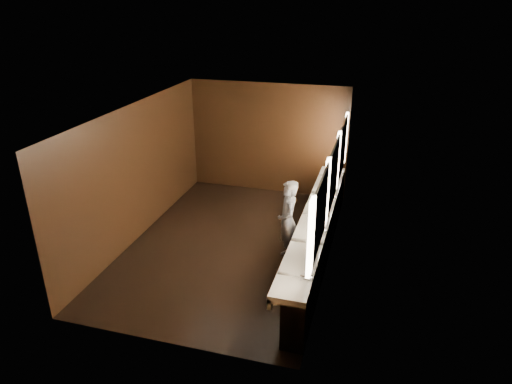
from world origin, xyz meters
TOP-DOWN VIEW (x-y plane):
  - floor at (0.00, 0.00)m, footprint 6.00×6.00m
  - ceiling at (0.00, 0.00)m, footprint 4.00×6.00m
  - wall_back at (0.00, 3.00)m, footprint 4.00×0.02m
  - wall_front at (0.00, -3.00)m, footprint 4.00×0.02m
  - wall_left at (-2.00, 0.00)m, footprint 0.02×6.00m
  - wall_right at (2.00, 0.00)m, footprint 0.02×6.00m
  - sink_counter at (1.79, 0.00)m, footprint 0.55×5.40m
  - mirror_band at (1.98, -0.00)m, footprint 0.06×5.03m
  - person at (1.21, -0.20)m, footprint 0.57×0.69m
  - trash_bin at (1.58, -1.37)m, footprint 0.46×0.46m

SIDE VIEW (x-z plane):
  - floor at x=0.00m, z-range 0.00..0.00m
  - trash_bin at x=1.58m, z-range 0.00..0.56m
  - sink_counter at x=1.79m, z-range -0.01..1.00m
  - person at x=1.21m, z-range 0.00..1.62m
  - wall_back at x=0.00m, z-range 0.00..2.80m
  - wall_front at x=0.00m, z-range 0.00..2.80m
  - wall_left at x=-2.00m, z-range 0.00..2.80m
  - wall_right at x=2.00m, z-range 0.00..2.80m
  - mirror_band at x=1.98m, z-range 1.17..2.32m
  - ceiling at x=0.00m, z-range 2.79..2.81m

